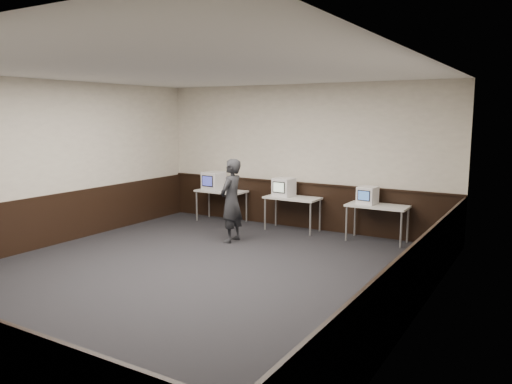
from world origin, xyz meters
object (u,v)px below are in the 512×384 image
desk_right (377,209)px  emac_left (214,181)px  desk_left (221,193)px  person (231,201)px  emac_right (367,195)px  emac_center (284,187)px  desk_center (292,200)px

desk_right → emac_left: size_ratio=2.42×
desk_left → person: (1.28, -1.49, 0.16)m
emac_left → person: person is taller
emac_left → desk_right: bearing=4.3°
desk_left → emac_right: 3.59m
desk_left → desk_right: bearing=0.0°
desk_right → emac_left: bearing=-179.4°
emac_center → emac_right: size_ratio=1.13×
desk_right → desk_center: bearing=180.0°
desk_center → person: bearing=-112.5°
emac_right → person: person is taller
desk_right → emac_left: emac_left is taller
emac_left → emac_center: size_ratio=1.08×
desk_right → person: bearing=-149.4°
desk_left → emac_right: (3.58, 0.01, 0.25)m
emac_center → person: (-0.40, -1.49, -0.12)m
person → desk_center: bearing=154.3°
desk_center → emac_right: 1.70m
emac_left → desk_center: bearing=4.9°
desk_right → emac_right: bearing=176.7°
emac_center → person: size_ratio=0.27×
desk_left → desk_right: (3.80, 0.00, 0.00)m
emac_left → emac_right: bearing=4.6°
person → emac_center: bearing=161.9°
desk_center → desk_right: size_ratio=1.00×
emac_center → person: person is taller
desk_left → emac_center: size_ratio=2.61×
person → desk_right: bearing=117.4°
emac_right → desk_center: bearing=-174.5°
desk_left → desk_center: same height
desk_center → emac_left: 2.11m
desk_center → emac_center: size_ratio=2.61×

